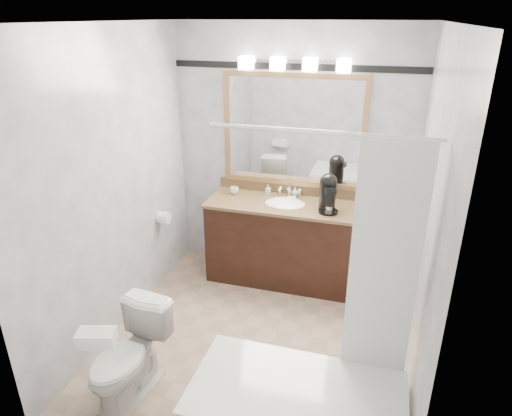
# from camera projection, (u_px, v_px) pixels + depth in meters

# --- Properties ---
(room) EXTENTS (2.42, 2.62, 2.52)m
(room) POSITION_uv_depth(u_px,v_px,m) (256.00, 203.00, 3.39)
(room) COLOR tan
(room) RESTS_ON ground
(vanity) EXTENTS (1.53, 0.58, 0.97)m
(vanity) POSITION_uv_depth(u_px,v_px,m) (284.00, 240.00, 4.60)
(vanity) COLOR black
(vanity) RESTS_ON ground
(mirror) EXTENTS (1.40, 0.04, 1.10)m
(mirror) POSITION_uv_depth(u_px,v_px,m) (293.00, 131.00, 4.42)
(mirror) COLOR #AF7F4F
(mirror) RESTS_ON room
(vanity_light_bar) EXTENTS (1.02, 0.14, 0.12)m
(vanity_light_bar) POSITION_uv_depth(u_px,v_px,m) (294.00, 64.00, 4.13)
(vanity_light_bar) COLOR silver
(vanity_light_bar) RESTS_ON room
(accent_stripe) EXTENTS (2.40, 0.01, 0.06)m
(accent_stripe) POSITION_uv_depth(u_px,v_px,m) (295.00, 67.00, 4.20)
(accent_stripe) COLOR black
(accent_stripe) RESTS_ON room
(bathtub) EXTENTS (1.30, 0.75, 1.96)m
(bathtub) POSITION_uv_depth(u_px,v_px,m) (300.00, 410.00, 2.83)
(bathtub) COLOR white
(bathtub) RESTS_ON ground
(tp_roll) EXTENTS (0.11, 0.12, 0.12)m
(tp_roll) POSITION_uv_depth(u_px,v_px,m) (164.00, 218.00, 4.48)
(tp_roll) COLOR white
(tp_roll) RESTS_ON room
(toilet) EXTENTS (0.45, 0.70, 0.68)m
(toilet) POSITION_uv_depth(u_px,v_px,m) (128.00, 357.00, 3.18)
(toilet) COLOR white
(toilet) RESTS_ON ground
(tissue_box) EXTENTS (0.26, 0.19, 0.09)m
(tissue_box) POSITION_uv_depth(u_px,v_px,m) (97.00, 338.00, 2.78)
(tissue_box) COLOR white
(tissue_box) RESTS_ON toilet
(coffee_maker) EXTENTS (0.19, 0.23, 0.36)m
(coffee_maker) POSITION_uv_depth(u_px,v_px,m) (328.00, 192.00, 4.21)
(coffee_maker) COLOR black
(coffee_maker) RESTS_ON vanity
(cup_left) EXTENTS (0.11, 0.11, 0.07)m
(cup_left) POSITION_uv_depth(u_px,v_px,m) (234.00, 190.00, 4.66)
(cup_left) COLOR white
(cup_left) RESTS_ON vanity
(soap_bottle_a) EXTENTS (0.05, 0.05, 0.10)m
(soap_bottle_a) POSITION_uv_depth(u_px,v_px,m) (268.00, 189.00, 4.65)
(soap_bottle_a) COLOR white
(soap_bottle_a) RESTS_ON vanity
(soap_bottle_b) EXTENTS (0.08, 0.08, 0.09)m
(soap_bottle_b) POSITION_uv_depth(u_px,v_px,m) (295.00, 192.00, 4.60)
(soap_bottle_b) COLOR white
(soap_bottle_b) RESTS_ON vanity
(soap_bar) EXTENTS (0.08, 0.05, 0.02)m
(soap_bar) POSITION_uv_depth(u_px,v_px,m) (292.00, 198.00, 4.53)
(soap_bar) COLOR beige
(soap_bar) RESTS_ON vanity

